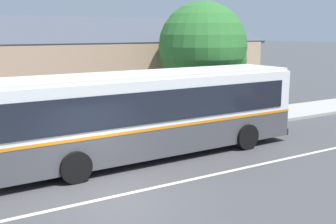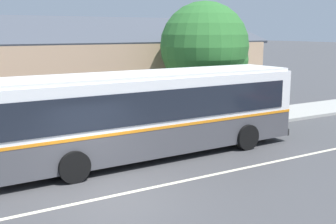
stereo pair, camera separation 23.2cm
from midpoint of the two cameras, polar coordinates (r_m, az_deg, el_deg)
The scene contains 7 objects.
ground_plane at distance 12.09m, azimuth -7.06°, elevation -11.26°, with size 300.00×300.00×0.00m, color #424244.
sidewalk_far at distance 17.47m, azimuth -15.03°, elevation -4.31°, with size 60.00×3.00×0.15m, color #9E9E99.
lane_divider_stripe at distance 12.09m, azimuth -7.06°, elevation -11.24°, with size 60.00×0.16×0.01m, color beige.
community_building at distance 24.49m, azimuth -17.67°, elevation 4.58°, with size 26.18×9.21×6.41m.
transit_bus at distance 15.28m, azimuth -2.22°, elevation 0.02°, with size 12.02×2.91×3.09m.
street_tree_primary at distance 21.12m, azimuth 5.71°, elevation 8.44°, with size 4.37×4.37×6.01m.
bus_stop_sign at distance 21.17m, azimuth 12.39°, elevation 2.75°, with size 0.36×0.07×2.40m.
Camera 2 is at (-4.32, -10.36, 4.54)m, focal length 45.00 mm.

